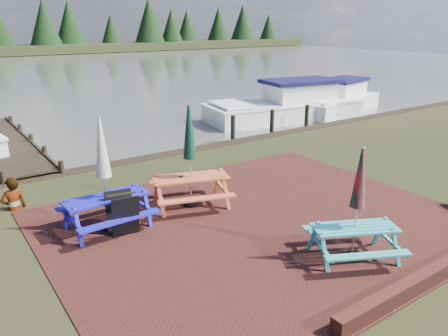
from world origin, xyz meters
TOP-DOWN VIEW (x-y plane):
  - ground at (0.00, 0.00)m, footprint 120.00×120.00m
  - paving at (0.00, 1.00)m, footprint 9.00×7.50m
  - picnic_table_teal at (0.49, -1.25)m, footprint 2.05×1.97m
  - picnic_table_red at (-0.76, 2.69)m, footprint 2.23×2.10m
  - picnic_table_blue at (-2.89, 2.65)m, footprint 1.85×1.66m
  - chalkboard at (-2.72, 2.19)m, footprint 0.61×0.64m
  - jetty at (-3.50, 11.28)m, footprint 1.76×9.08m
  - boat_near at (8.70, 9.55)m, footprint 8.01×3.88m
  - boat_far at (12.16, 9.41)m, footprint 6.34×3.46m
  - person at (-4.39, 4.95)m, footprint 0.61×0.42m

SIDE VIEW (x-z plane):
  - ground at x=0.00m, z-range 0.00..0.00m
  - paving at x=0.00m, z-range 0.00..0.02m
  - jetty at x=-3.50m, z-range -0.39..0.61m
  - boat_far at x=12.16m, z-range -0.57..1.30m
  - boat_near at x=8.70m, z-range -0.62..1.46m
  - chalkboard at x=-2.72m, z-range 0.02..0.95m
  - picnic_table_teal at x=0.49m, z-range -0.33..1.87m
  - person at x=-4.39m, z-range 0.00..1.61m
  - picnic_table_blue at x=-2.89m, z-range -0.37..2.11m
  - picnic_table_red at x=-0.76m, z-range -0.38..2.15m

